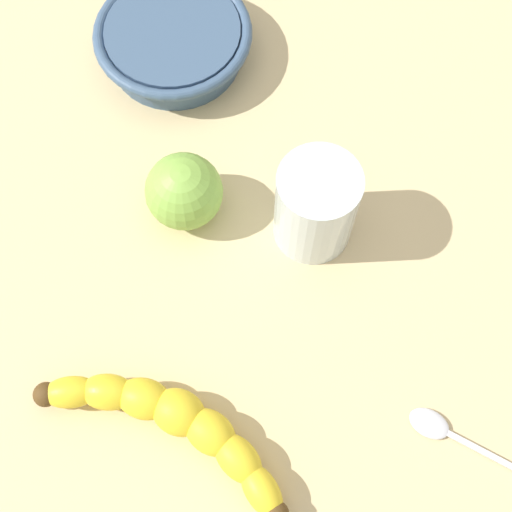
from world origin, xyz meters
TOP-DOWN VIEW (x-y plane):
  - wooden_tabletop at (0.00, 0.00)cm, footprint 120.00×120.00cm
  - banana at (17.45, -3.95)cm, footprint 14.24×20.91cm
  - smoothie_glass at (-0.10, 10.27)cm, footprint 7.46×7.46cm
  - ceramic_bowl at (-21.73, -1.57)cm, footprint 16.47×16.47cm
  - green_apple_fruit at (-3.37, -1.53)cm, footprint 7.31×7.31cm
  - teaspoon at (19.79, 18.49)cm, footprint 7.49×10.08cm

SIDE VIEW (x-z plane):
  - wooden_tabletop at x=0.00cm, z-range 0.00..3.00cm
  - teaspoon at x=19.79cm, z-range 3.00..3.80cm
  - banana at x=17.45cm, z-range 3.00..6.90cm
  - ceramic_bowl at x=-21.73cm, z-range 3.42..7.65cm
  - green_apple_fruit at x=-3.37cm, z-range 3.00..10.31cm
  - smoothie_glass at x=-0.10cm, z-range 2.85..12.79cm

